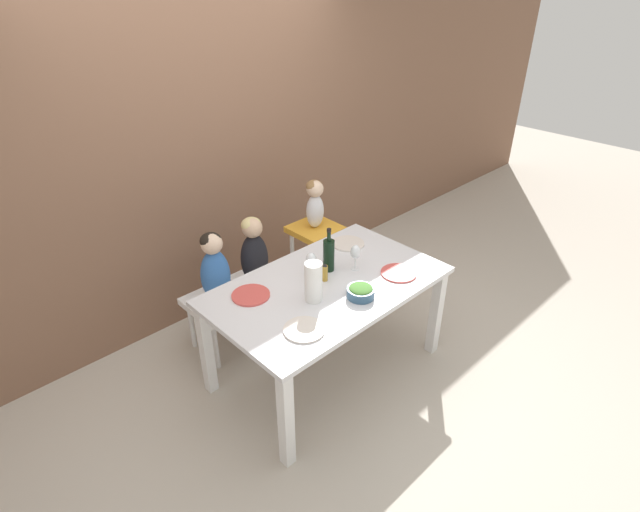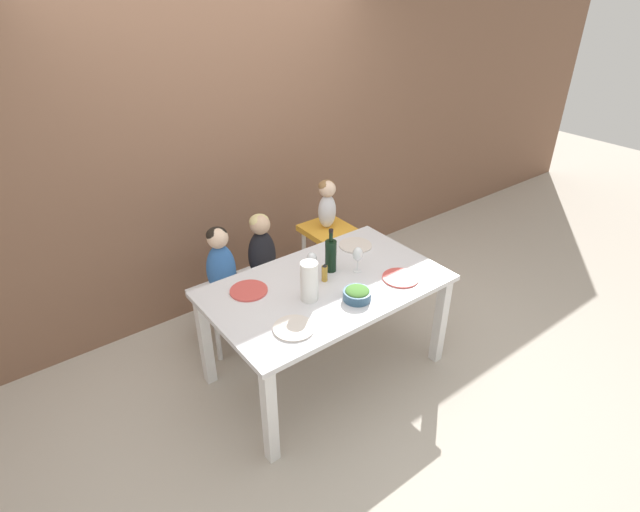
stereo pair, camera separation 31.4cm
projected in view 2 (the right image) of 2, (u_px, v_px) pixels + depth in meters
ground_plane at (326, 368)px, 3.65m from camera, size 14.00×14.00×0.00m
wall_back at (226, 146)px, 3.84m from camera, size 10.00×0.06×2.70m
dining_table at (326, 296)px, 3.32m from camera, size 1.56×0.94×0.74m
chair_far_left at (225, 300)px, 3.74m from camera, size 0.43×0.44×0.44m
chair_far_center at (264, 285)px, 3.92m from camera, size 0.43×0.44×0.44m
chair_right_highchair at (327, 242)px, 4.16m from camera, size 0.37×0.37×0.70m
person_child_left at (220, 261)px, 3.57m from camera, size 0.22×0.18×0.54m
person_child_center at (261, 247)px, 3.75m from camera, size 0.22×0.18×0.54m
person_baby_right at (327, 201)px, 3.98m from camera, size 0.15×0.14×0.40m
wine_bottle at (331, 255)px, 3.36m from camera, size 0.08×0.08×0.32m
paper_towel_roll at (309, 281)px, 3.06m from camera, size 0.11×0.11×0.26m
wine_glass_near at (358, 254)px, 3.35m from camera, size 0.07×0.07×0.18m
wine_glass_far at (312, 260)px, 3.29m from camera, size 0.07×0.07×0.18m
salad_bowl_large at (357, 294)px, 3.11m from camera, size 0.18×0.18×0.08m
dinner_plate_front_left at (294, 328)px, 2.87m from camera, size 0.24×0.24×0.01m
dinner_plate_back_left at (249, 291)px, 3.20m from camera, size 0.24×0.24×0.01m
dinner_plate_back_right at (355, 245)px, 3.71m from camera, size 0.24×0.24×0.01m
dinner_plate_front_right at (401, 278)px, 3.33m from camera, size 0.24×0.24×0.01m
condiment_bottle_hot_sauce at (325, 273)px, 3.28m from camera, size 0.04×0.04×0.13m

